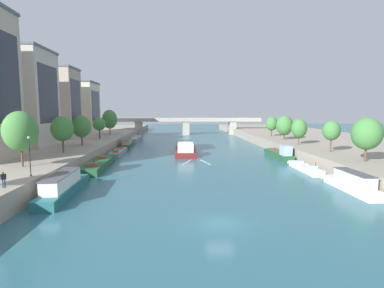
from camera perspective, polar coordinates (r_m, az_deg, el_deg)
The scene contains 29 objects.
ground_plane at distance 28.07m, azimuth 5.44°, elevation -15.05°, with size 400.00×400.00×0.00m, color #2D6070.
quay_left at distance 88.17m, azimuth -25.67°, elevation -0.02°, with size 36.00×170.00×2.53m, color gray.
quay_right at distance 91.48m, azimuth 24.32°, elevation 0.26°, with size 36.00×170.00×2.53m, color gray.
barge_midriver at distance 72.85m, azimuth -1.25°, elevation -0.90°, with size 5.33×22.81×3.12m.
wake_behind_barge at distance 59.10m, azimuth 0.80°, elevation -3.52°, with size 5.60×5.96×0.03m.
moored_boat_left_downstream at distance 39.44m, azimuth -23.56°, elevation -7.43°, with size 2.98×14.36×2.80m.
moored_boat_left_midway at distance 55.96m, azimuth -17.70°, elevation -3.75°, with size 3.89×16.51×2.32m.
moored_boat_left_upstream at distance 71.89m, azimuth -13.99°, elevation -1.51°, with size 2.52×12.91×2.08m.
moored_boat_left_far at distance 84.58m, azimuth -12.32°, elevation 0.02°, with size 2.41×11.73×2.30m.
moored_boat_left_lone at distance 101.90m, azimuth -10.78°, elevation 0.96°, with size 3.22×16.38×2.35m.
moored_boat_right_second at distance 43.14m, azimuth 28.44°, elevation -6.63°, with size 2.17×11.12×2.61m.
moored_boat_right_end at distance 54.38m, azimuth 20.94°, elevation -4.28°, with size 2.15×11.24×2.09m.
moored_boat_right_far at distance 67.06m, azimuth 16.49°, elevation -1.79°, with size 2.62×13.87×3.14m.
tree_left_end_of_row at distance 46.75m, azimuth -30.21°, elevation 2.16°, with size 4.55×4.55×7.71m.
tree_left_second at distance 59.58m, azimuth -23.77°, elevation 2.70°, with size 4.05×4.05×6.72m.
tree_left_past_mid at distance 70.44m, azimuth -20.56°, elevation 3.21°, with size 4.20×4.20×6.67m.
tree_left_midway at distance 84.57m, azimuth -17.47°, elevation 3.66°, with size 3.37×3.37×5.81m.
tree_left_nearest at distance 97.93m, azimuth -15.62°, elevation 4.62°, with size 4.69×4.69×7.95m.
tree_right_end_of_row at distance 52.06m, azimuth 30.67°, elevation 1.71°, with size 4.40×4.40×6.70m.
tree_right_nearest at distance 61.30m, azimuth 25.32°, elevation 2.35°, with size 3.21×3.21×5.88m.
tree_right_past_mid at distance 71.94m, azimuth 19.98°, elevation 2.87°, with size 3.52×3.52×5.87m.
tree_right_midway at distance 82.87m, azimuth 17.42°, elevation 3.46°, with size 4.44×4.44×6.38m.
tree_right_second at distance 92.49m, azimuth 15.12°, elevation 3.79°, with size 3.48×3.48×5.86m.
lamppost_left_bank at distance 39.57m, azimuth -28.86°, elevation -1.81°, with size 0.28×0.28×4.76m.
building_left_corner at distance 73.91m, azimuth -30.75°, elevation 7.67°, with size 13.95×12.22×20.86m.
building_left_tall at distance 91.13m, azimuth -25.15°, elevation 7.17°, with size 12.67×10.11×19.56m.
building_left_far_end at distance 107.29m, azimuth -21.65°, elevation 6.51°, with size 14.18×12.32×17.23m.
bridge_far at distance 126.04m, azimuth -1.18°, elevation 3.90°, with size 63.97×4.40×7.10m.
person_on_quay at distance 35.51m, azimuth -32.61°, elevation -5.64°, with size 0.40×0.40×1.63m.
Camera 1 is at (-3.91, -25.82, 10.30)m, focal length 27.63 mm.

